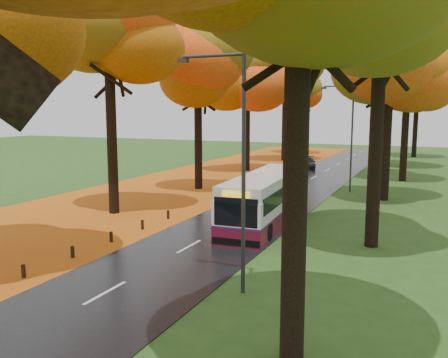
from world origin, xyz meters
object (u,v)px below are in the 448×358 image
Objects in this scene: streetlamp_far at (380,122)px; car_silver at (294,167)px; car_white at (264,179)px; streetlamp_near at (236,154)px; streetlamp_mid at (349,129)px; bus at (266,198)px; car_dark at (308,163)px.

car_silver is (-6.06, -14.97, -3.91)m from streetlamp_far.
car_white is 0.83× the size of car_silver.
streetlamp_near is 22.32m from car_white.
streetlamp_far is at bearing 90.00° from streetlamp_mid.
streetlamp_far is 0.77× the size of bus.
streetlamp_far is 1.97× the size of car_dark.
streetlamp_far is at bearing 90.00° from streetlamp_near.
car_white reaches higher than car_dark.
car_silver is (-3.82, 19.37, -0.65)m from bus.
bus is at bearing -100.28° from streetlamp_mid.
car_silver is (0.22, 7.99, 0.11)m from car_white.
streetlamp_mid is 22.00m from streetlamp_far.
bus is at bearing -95.16° from car_dark.
streetlamp_mid is at bearing -49.52° from car_silver.
car_silver is at bearing 130.76° from streetlamp_mid.
bus is 2.54× the size of car_dark.
car_dark is at bearing 90.67° from car_silver.
streetlamp_mid is 12.96m from bus.
bus reaches higher than car_silver.
car_white is (-6.28, -22.96, -4.02)m from streetlamp_far.
streetlamp_far is 1.73× the size of car_silver.
streetlamp_far is 12.00m from car_dark.
car_dark is at bearing 95.46° from bus.
car_silver is at bearing -112.03° from streetlamp_far.
bus is 19.76m from car_silver.
streetlamp_near is 1.00× the size of streetlamp_far.
car_dark is (-3.91, 24.88, -0.82)m from bus.
car_dark is at bearing 116.12° from streetlamp_mid.
streetlamp_mid is 1.97× the size of car_dark.
streetlamp_near is 2.09× the size of car_white.
streetlamp_mid is at bearing 76.25° from bus.
car_silver reaches higher than car_dark.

